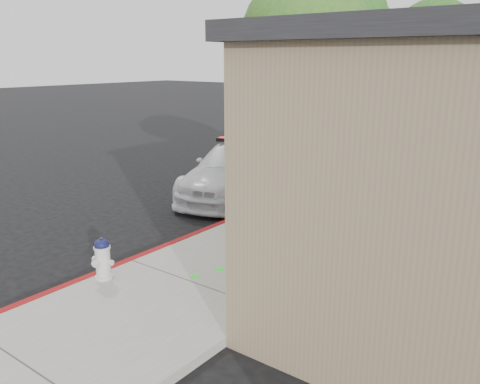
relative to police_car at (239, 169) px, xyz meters
name	(u,v)px	position (x,y,z in m)	size (l,w,h in m)	color
ground	(128,266)	(1.45, -5.36, -0.77)	(120.00, 120.00, 0.00)	black
sidewalk	(284,237)	(3.05, -2.36, -0.69)	(3.20, 60.00, 0.15)	gray
red_curb	(229,223)	(1.51, -2.36, -0.69)	(0.14, 60.00, 0.16)	maroon
police_car	(239,169)	(0.00, 0.00, 0.00)	(3.60, 5.66, 1.65)	white
fire_hydrant	(103,258)	(1.80, -6.18, -0.25)	(0.42, 0.37, 0.74)	silver
street_tree_near	(306,35)	(2.16, -0.14, 3.59)	(3.36, 3.08, 5.64)	black
street_tree_mid	(324,24)	(2.16, 0.69, 3.89)	(3.22, 3.18, 5.98)	black
street_tree_far	(435,37)	(2.18, 9.78, 3.85)	(3.38, 3.14, 5.95)	black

